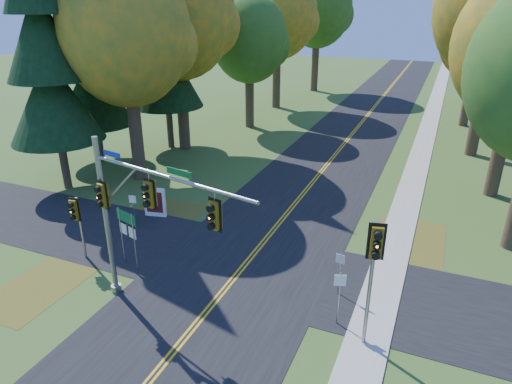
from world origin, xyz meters
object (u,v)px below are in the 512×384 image
at_px(east_signal_pole, 374,256).
at_px(route_sign_cluster, 127,228).
at_px(traffic_mast, 135,209).
at_px(info_kiosk, 155,202).

xyz_separation_m(east_signal_pole, route_sign_cluster, (-10.93, 1.12, -1.77)).
relative_size(east_signal_pole, route_sign_cluster, 1.74).
xyz_separation_m(traffic_mast, east_signal_pole, (8.53, 1.13, -0.58)).
distance_m(traffic_mast, info_kiosk, 9.05).
bearing_deg(traffic_mast, east_signal_pole, 19.11).
distance_m(east_signal_pole, info_kiosk, 14.52).
bearing_deg(east_signal_pole, info_kiosk, 141.30).
bearing_deg(info_kiosk, route_sign_cluster, -79.26).
height_order(east_signal_pole, info_kiosk, east_signal_pole).
relative_size(traffic_mast, route_sign_cluster, 2.56).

